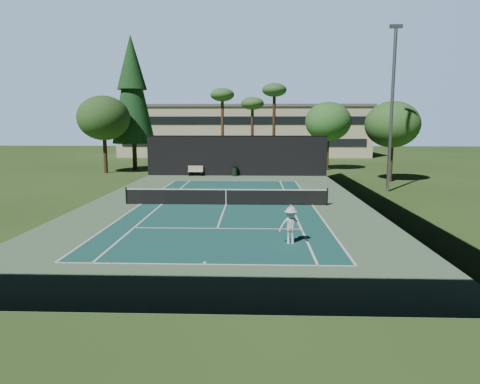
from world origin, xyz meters
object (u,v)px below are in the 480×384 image
object	(u,v)px
tennis_ball_b	(220,196)
trash_bin	(235,171)
tennis_net	(226,196)
player	(291,225)
park_bench	(195,170)
tennis_ball_d	(185,197)
tennis_ball_c	(279,197)
tennis_ball_a	(111,264)

from	to	relation	value
tennis_ball_b	trash_bin	world-z (taller)	trash_bin
tennis_net	tennis_ball_b	size ratio (longest dim) A/B	193.40
player	park_bench	size ratio (longest dim) A/B	1.07
player	trash_bin	bearing A→B (deg)	96.66
player	trash_bin	size ratio (longest dim) A/B	1.70
tennis_ball_d	trash_bin	xyz separation A→B (m)	(2.90, 13.10, 0.44)
tennis_ball_c	tennis_ball_b	bearing A→B (deg)	176.24
tennis_ball_b	tennis_ball_d	xyz separation A→B (m)	(-2.39, -0.80, 0.00)
tennis_ball_b	tennis_ball_c	distance (m)	4.25
tennis_ball_b	park_bench	size ratio (longest dim) A/B	0.04
tennis_ball_c	tennis_ball_a	bearing A→B (deg)	-114.76
park_bench	tennis_ball_b	bearing A→B (deg)	-74.43
tennis_ball_a	tennis_ball_d	distance (m)	14.55
tennis_net	player	distance (m)	9.58
tennis_net	trash_bin	size ratio (longest dim) A/B	13.65
player	tennis_ball_a	xyz separation A→B (m)	(-6.76, -2.99, -0.77)
tennis_net	trash_bin	xyz separation A→B (m)	(-0.17, 15.69, -0.08)
tennis_net	trash_bin	distance (m)	15.69
trash_bin	player	bearing A→B (deg)	-81.82
tennis_ball_c	tennis_ball_d	size ratio (longest dim) A/B	0.81
park_bench	tennis_ball_d	bearing A→B (deg)	-85.45
player	park_bench	distance (m)	25.80
tennis_ball_a	tennis_ball_d	world-z (taller)	tennis_ball_d
tennis_ball_a	tennis_ball_b	bearing A→B (deg)	80.00
tennis_net	tennis_ball_c	world-z (taller)	tennis_net
tennis_ball_b	tennis_ball_d	world-z (taller)	tennis_ball_d
tennis_net	player	xyz separation A→B (m)	(3.37, -8.97, 0.25)
tennis_ball_a	tennis_ball_d	size ratio (longest dim) A/B	0.77
tennis_net	tennis_ball_a	world-z (taller)	tennis_net
tennis_ball_c	tennis_ball_d	xyz separation A→B (m)	(-6.63, -0.52, 0.01)
tennis_net	tennis_ball_a	size ratio (longest dim) A/B	222.26
player	tennis_ball_d	distance (m)	13.26
player	trash_bin	xyz separation A→B (m)	(-3.55, 24.66, -0.32)
park_bench	tennis_ball_a	bearing A→B (deg)	-88.49
tennis_ball_b	trash_bin	bearing A→B (deg)	87.63
player	tennis_ball_b	world-z (taller)	player
tennis_ball_a	tennis_ball_c	size ratio (longest dim) A/B	0.96
player	tennis_ball_c	distance (m)	12.11
tennis_ball_a	park_bench	xyz separation A→B (m)	(-0.73, 27.67, 0.52)
tennis_net	tennis_ball_b	distance (m)	3.50
tennis_ball_c	trash_bin	distance (m)	13.13
tennis_ball_c	tennis_net	bearing A→B (deg)	-138.81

